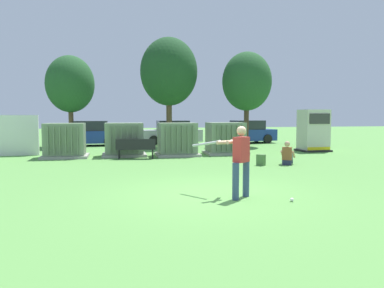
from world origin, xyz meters
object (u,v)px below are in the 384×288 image
(parked_car_rightmost, at_px, (246,132))
(transformer_mid_east, at_px, (177,140))
(seated_spectator, at_px, (287,155))
(transformer_east, at_px, (225,139))
(park_bench, at_px, (136,147))
(backpack, at_px, (261,160))
(generator_enclosure, at_px, (313,131))
(transformer_mid_west, at_px, (124,140))
(parked_car_left_of_center, at_px, (90,134))
(sports_ball, at_px, (292,200))
(transformer_west, at_px, (65,141))
(parked_car_right_of_center, at_px, (171,133))
(batter, at_px, (239,158))

(parked_car_rightmost, bearing_deg, transformer_mid_east, -131.21)
(seated_spectator, height_order, parked_car_rightmost, parked_car_rightmost)
(transformer_east, bearing_deg, park_bench, -165.63)
(transformer_east, relative_size, parked_car_rightmost, 0.48)
(backpack, bearing_deg, generator_enclosure, 43.45)
(generator_enclosure, bearing_deg, seated_spectator, -129.38)
(transformer_mid_west, relative_size, parked_car_left_of_center, 0.50)
(transformer_mid_west, bearing_deg, parked_car_left_of_center, 107.10)
(sports_ball, height_order, backpack, backpack)
(transformer_west, bearing_deg, parked_car_right_of_center, 49.15)
(backpack, bearing_deg, park_bench, 145.82)
(transformer_west, xyz_separation_m, transformer_mid_west, (2.74, 0.06, 0.00))
(transformer_mid_west, distance_m, transformer_east, 5.13)
(generator_enclosure, relative_size, parked_car_left_of_center, 0.54)
(batter, distance_m, sports_ball, 1.55)
(transformer_mid_east, bearing_deg, parked_car_right_of_center, 83.61)
(transformer_mid_west, bearing_deg, transformer_mid_east, -8.73)
(batter, distance_m, parked_car_rightmost, 17.60)
(transformer_mid_west, height_order, batter, batter)
(transformer_mid_east, xyz_separation_m, generator_enclosure, (7.75, 0.66, 0.35))
(generator_enclosure, xyz_separation_m, park_bench, (-9.82, -1.57, -0.60))
(transformer_mid_west, distance_m, sports_ball, 11.01)
(transformer_east, bearing_deg, sports_ball, -98.65)
(backpack, bearing_deg, sports_ball, -106.03)
(sports_ball, distance_m, parked_car_left_of_center, 18.01)
(batter, xyz_separation_m, backpack, (2.75, 5.22, -0.76))
(transformer_west, height_order, batter, batter)
(transformer_east, height_order, batter, batter)
(backpack, bearing_deg, transformer_east, 91.56)
(parked_car_left_of_center, distance_m, parked_car_rightmost, 10.84)
(transformer_east, xyz_separation_m, batter, (-2.63, -9.64, 0.19))
(sports_ball, bearing_deg, seated_spectator, 64.34)
(parked_car_left_of_center, bearing_deg, batter, -74.52)
(parked_car_left_of_center, xyz_separation_m, parked_car_right_of_center, (5.46, 0.33, 0.00))
(transformer_east, distance_m, parked_car_right_of_center, 7.36)
(transformer_west, relative_size, generator_enclosure, 0.91)
(backpack, bearing_deg, transformer_mid_east, 122.92)
(transformer_mid_west, distance_m, batter, 10.07)
(park_bench, bearing_deg, generator_enclosure, 9.09)
(sports_ball, bearing_deg, batter, 149.30)
(batter, bearing_deg, transformer_west, 118.36)
(transformer_mid_west, bearing_deg, backpack, -40.83)
(generator_enclosure, height_order, parked_car_rightmost, generator_enclosure)
(transformer_mid_west, relative_size, seated_spectator, 2.18)
(batter, bearing_deg, park_bench, 103.33)
(transformer_mid_east, relative_size, transformer_east, 1.00)
(sports_ball, bearing_deg, transformer_mid_east, 95.70)
(parked_car_right_of_center, bearing_deg, transformer_mid_west, -115.78)
(transformer_mid_east, bearing_deg, batter, -90.44)
(transformer_west, bearing_deg, sports_ball, -58.61)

